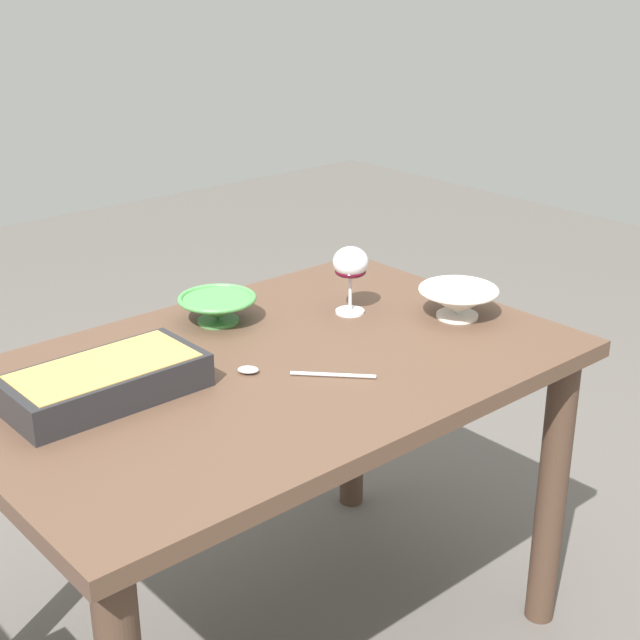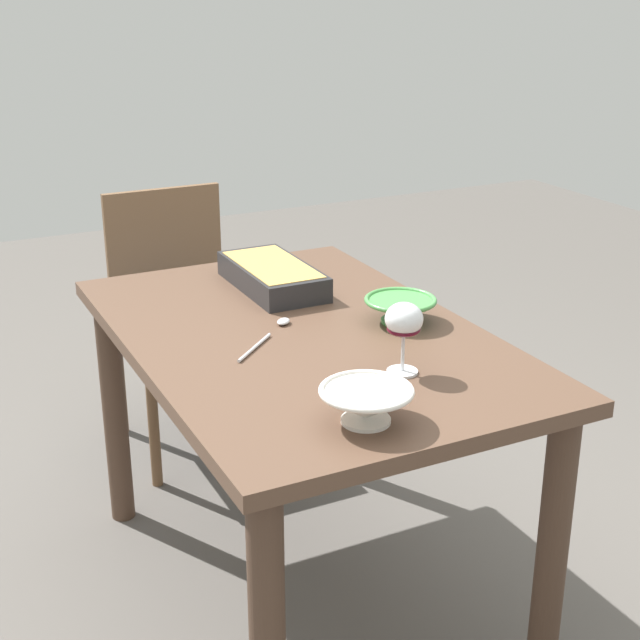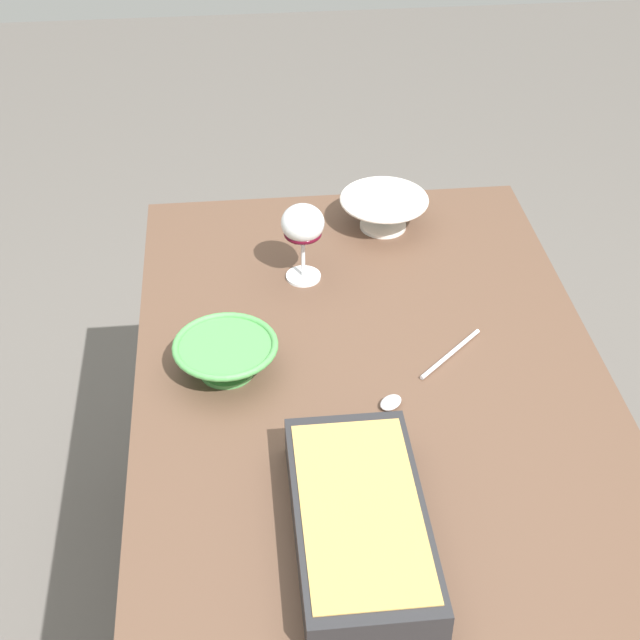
{
  "view_description": "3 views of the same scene",
  "coord_description": "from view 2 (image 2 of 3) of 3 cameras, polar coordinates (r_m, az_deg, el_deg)",
  "views": [
    {
      "loc": [
        1.1,
        1.42,
        1.58
      ],
      "look_at": [
        -0.11,
        0.04,
        0.85
      ],
      "focal_mm": 51.78,
      "sensor_mm": 36.0,
      "label": 1
    },
    {
      "loc": [
        -1.92,
        0.9,
        1.61
      ],
      "look_at": [
        -0.15,
        0.02,
        0.85
      ],
      "focal_mm": 51.59,
      "sensor_mm": 36.0,
      "label": 2
    },
    {
      "loc": [
        1.22,
        -0.22,
        1.86
      ],
      "look_at": [
        -0.08,
        -0.09,
        0.84
      ],
      "focal_mm": 52.86,
      "sensor_mm": 36.0,
      "label": 3
    }
  ],
  "objects": [
    {
      "name": "serving_spoon",
      "position": [
        2.28,
        -2.93,
        -0.67
      ],
      "size": [
        0.21,
        0.22,
        0.01
      ],
      "color": "silver",
      "rests_on": "dining_table"
    },
    {
      "name": "chair",
      "position": [
        3.26,
        -8.71,
        0.79
      ],
      "size": [
        0.46,
        0.44,
        0.9
      ],
      "color": "#334772",
      "rests_on": "ground_plane"
    },
    {
      "name": "small_bowl",
      "position": [
        1.82,
        2.88,
        -5.15
      ],
      "size": [
        0.19,
        0.19,
        0.07
      ],
      "color": "white",
      "rests_on": "dining_table"
    },
    {
      "name": "dining_table",
      "position": [
        2.33,
        -1.13,
        -3.55
      ],
      "size": [
        1.29,
        0.84,
        0.77
      ],
      "color": "brown",
      "rests_on": "ground_plane"
    },
    {
      "name": "mixing_bowl",
      "position": [
        2.34,
        5.0,
        0.74
      ],
      "size": [
        0.18,
        0.18,
        0.07
      ],
      "color": "#4C994C",
      "rests_on": "dining_table"
    },
    {
      "name": "casserole_dish",
      "position": [
        2.6,
        -2.96,
        2.83
      ],
      "size": [
        0.38,
        0.19,
        0.07
      ],
      "color": "#262628",
      "rests_on": "dining_table"
    },
    {
      "name": "wine_glass",
      "position": [
        2.02,
        5.22,
        -0.22
      ],
      "size": [
        0.08,
        0.08,
        0.17
      ],
      "color": "white",
      "rests_on": "dining_table"
    },
    {
      "name": "ground_plane",
      "position": [
        2.66,
        -1.03,
        -16.26
      ],
      "size": [
        8.0,
        8.0,
        0.0
      ],
      "primitive_type": "plane",
      "color": "#5B5651"
    }
  ]
}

